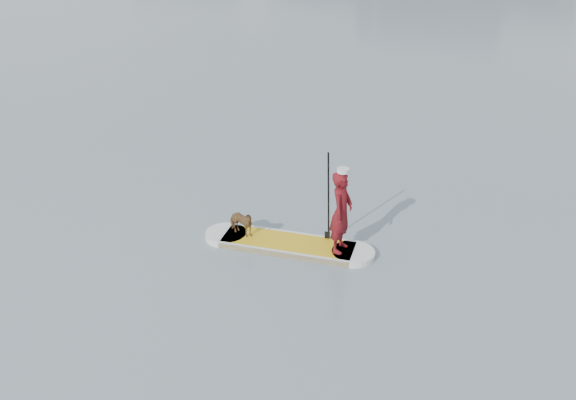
% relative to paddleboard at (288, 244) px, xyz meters
% --- Properties ---
extents(ground, '(140.00, 140.00, 0.00)m').
position_rel_paddleboard_xyz_m(ground, '(-4.00, 1.90, -0.06)').
color(ground, slate).
rests_on(ground, ground).
extents(paddleboard, '(3.24, 1.33, 0.12)m').
position_rel_paddleboard_xyz_m(paddleboard, '(0.00, 0.00, 0.00)').
color(paddleboard, gold).
rests_on(paddleboard, ground).
extents(paddler, '(0.43, 0.60, 1.56)m').
position_rel_paddleboard_xyz_m(paddler, '(0.97, 0.21, 0.84)').
color(paddler, maroon).
rests_on(paddler, paddleboard).
extents(white_cap, '(0.22, 0.22, 0.07)m').
position_rel_paddleboard_xyz_m(white_cap, '(0.97, 0.21, 1.66)').
color(white_cap, silver).
rests_on(white_cap, paddler).
extents(dog, '(0.66, 0.37, 0.53)m').
position_rel_paddleboard_xyz_m(dog, '(-0.92, -0.20, 0.32)').
color(dog, brown).
rests_on(dog, paddleboard).
extents(paddle, '(0.10, 0.30, 2.00)m').
position_rel_paddleboard_xyz_m(paddle, '(0.60, 0.46, 0.74)').
color(paddle, black).
rests_on(paddle, ground).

